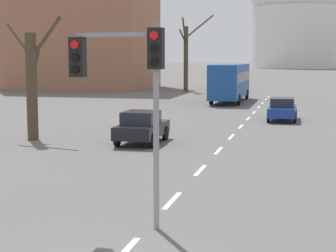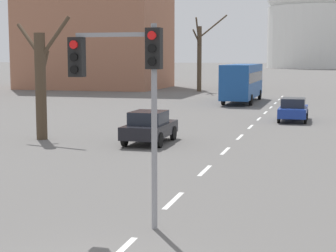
{
  "view_description": "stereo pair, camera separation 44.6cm",
  "coord_description": "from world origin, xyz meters",
  "px_view_note": "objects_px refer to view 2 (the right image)",
  "views": [
    {
      "loc": [
        3.63,
        -8.81,
        4.14
      ],
      "look_at": [
        0.15,
        5.5,
        2.33
      ],
      "focal_mm": 60.0,
      "sensor_mm": 36.0,
      "label": 1
    },
    {
      "loc": [
        4.06,
        -8.7,
        4.14
      ],
      "look_at": [
        0.15,
        5.5,
        2.33
      ],
      "focal_mm": 60.0,
      "sensor_mm": 36.0,
      "label": 2
    }
  ],
  "objects_px": {
    "sedan_near_left": "(249,84)",
    "city_bus": "(242,80)",
    "traffic_signal_centre_tall": "(126,74)",
    "sedan_mid_centre": "(293,109)",
    "sedan_near_right": "(149,127)"
  },
  "relations": [
    {
      "from": "traffic_signal_centre_tall",
      "to": "sedan_mid_centre",
      "type": "relative_size",
      "value": 1.15
    },
    {
      "from": "traffic_signal_centre_tall",
      "to": "city_bus",
      "type": "distance_m",
      "value": 39.06
    },
    {
      "from": "sedan_near_right",
      "to": "city_bus",
      "type": "height_order",
      "value": "city_bus"
    },
    {
      "from": "sedan_near_left",
      "to": "sedan_near_right",
      "type": "distance_m",
      "value": 44.26
    },
    {
      "from": "traffic_signal_centre_tall",
      "to": "city_bus",
      "type": "relative_size",
      "value": 0.46
    },
    {
      "from": "sedan_mid_centre",
      "to": "city_bus",
      "type": "distance_m",
      "value": 15.47
    },
    {
      "from": "city_bus",
      "to": "sedan_near_left",
      "type": "bearing_deg",
      "value": 95.47
    },
    {
      "from": "sedan_near_left",
      "to": "city_bus",
      "type": "distance_m",
      "value": 18.38
    },
    {
      "from": "traffic_signal_centre_tall",
      "to": "sedan_near_right",
      "type": "bearing_deg",
      "value": 104.97
    },
    {
      "from": "traffic_signal_centre_tall",
      "to": "sedan_near_right",
      "type": "xyz_separation_m",
      "value": [
        -3.46,
        12.95,
        -2.92
      ]
    },
    {
      "from": "traffic_signal_centre_tall",
      "to": "sedan_mid_centre",
      "type": "distance_m",
      "value": 24.8
    },
    {
      "from": "sedan_near_left",
      "to": "city_bus",
      "type": "xyz_separation_m",
      "value": [
        1.75,
        -18.25,
        1.22
      ]
    },
    {
      "from": "sedan_near_left",
      "to": "city_bus",
      "type": "bearing_deg",
      "value": -84.53
    },
    {
      "from": "traffic_signal_centre_tall",
      "to": "sedan_near_right",
      "type": "distance_m",
      "value": 13.72
    },
    {
      "from": "sedan_near_left",
      "to": "sedan_mid_centre",
      "type": "height_order",
      "value": "sedan_near_left"
    }
  ]
}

